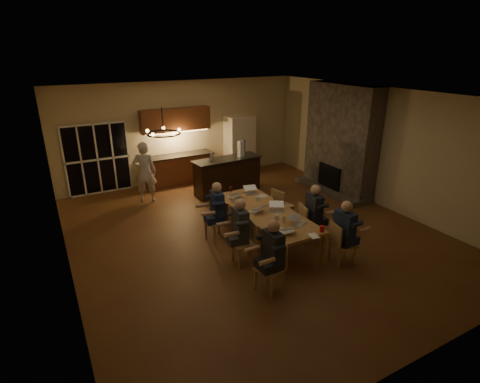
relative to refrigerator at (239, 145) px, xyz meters
name	(u,v)px	position (x,y,z in m)	size (l,w,h in m)	color
floor	(252,232)	(-1.90, -4.15, -1.00)	(9.00, 9.00, 0.00)	brown
back_wall	(182,132)	(-1.90, 0.37, 0.60)	(8.00, 0.04, 3.20)	#CBB28F
left_wall	(57,202)	(-5.92, -4.15, 0.60)	(0.04, 9.00, 3.20)	#CBB28F
right_wall	(380,147)	(2.12, -4.15, 0.60)	(0.04, 9.00, 3.20)	#CBB28F
ceiling	(254,95)	(-1.90, -4.15, 2.22)	(8.00, 9.00, 0.04)	white
french_doors	(98,159)	(-4.60, 0.32, 0.05)	(1.86, 0.08, 2.10)	black
fireplace	(341,140)	(1.80, -2.95, 0.60)	(0.58, 2.50, 3.20)	#60544B
kitchenette	(178,147)	(-2.20, 0.05, 0.20)	(2.24, 0.68, 2.40)	brown
refrigerator	(239,145)	(0.00, 0.00, 0.00)	(0.90, 0.68, 2.00)	beige
dining_table	(266,226)	(-1.85, -4.65, -0.62)	(1.10, 2.94, 0.75)	#C7824F
bar_island	(227,176)	(-1.23, -1.50, -0.46)	(2.08, 0.68, 1.08)	black
chair_left_near	(270,268)	(-2.76, -6.23, -0.55)	(0.44, 0.44, 0.89)	tan
chair_left_mid	(244,243)	(-2.72, -5.22, -0.55)	(0.44, 0.44, 0.89)	tan
chair_left_far	(216,221)	(-2.77, -4.01, -0.55)	(0.44, 0.44, 0.89)	tan
chair_right_near	(343,243)	(-0.96, -6.18, -0.55)	(0.44, 0.44, 0.89)	tan
chair_right_mid	(310,223)	(-0.95, -5.12, -0.55)	(0.44, 0.44, 0.89)	tan
chair_right_far	(283,205)	(-0.92, -3.98, -0.55)	(0.44, 0.44, 0.89)	tan
person_left_near	(273,255)	(-2.71, -6.23, -0.31)	(0.60, 0.60, 1.38)	#22252B
person_right_near	(344,233)	(-0.99, -6.20, -0.31)	(0.60, 0.60, 1.38)	#1C2646
person_left_mid	(240,230)	(-2.75, -5.11, -0.31)	(0.60, 0.60, 1.38)	#35393F
person_right_mid	(314,214)	(-0.94, -5.19, -0.31)	(0.60, 0.60, 1.38)	#22252B
person_left_far	(217,211)	(-2.75, -4.02, -0.31)	(0.60, 0.60, 1.38)	#1C2646
standing_person	(145,172)	(-3.56, -0.99, -0.13)	(0.64, 0.42, 1.74)	beige
chandelier	(164,133)	(-4.09, -4.78, 1.75)	(0.60, 0.60, 0.03)	black
laptop_a	(286,227)	(-2.05, -5.69, -0.14)	(0.32, 0.28, 0.23)	silver
laptop_b	(299,219)	(-1.61, -5.53, -0.14)	(0.32, 0.28, 0.23)	silver
laptop_c	(256,207)	(-2.05, -4.56, -0.14)	(0.32, 0.28, 0.23)	silver
laptop_d	(277,206)	(-1.65, -4.77, -0.14)	(0.32, 0.28, 0.23)	silver
laptop_e	(234,193)	(-2.09, -3.57, -0.14)	(0.32, 0.28, 0.23)	silver
laptop_f	(251,190)	(-1.62, -3.59, -0.14)	(0.32, 0.28, 0.23)	silver
mug_front	(277,217)	(-1.88, -5.12, -0.20)	(0.09, 0.09, 0.10)	silver
mug_mid	(257,198)	(-1.70, -4.03, -0.20)	(0.09, 0.09, 0.10)	silver
mug_back	(233,200)	(-2.25, -3.86, -0.20)	(0.08, 0.08, 0.10)	silver
redcup_near	(322,229)	(-1.41, -6.02, -0.19)	(0.09, 0.09, 0.12)	#B70C0D
redcup_mid	(242,207)	(-2.28, -4.31, -0.19)	(0.09, 0.09, 0.12)	#B70C0D
can_silver	(284,220)	(-1.83, -5.32, -0.19)	(0.06, 0.06, 0.12)	#B2B2B7
can_cola	(231,189)	(-1.97, -3.18, -0.19)	(0.07, 0.07, 0.12)	#3F0F0C
can_right	(274,201)	(-1.46, -4.38, -0.19)	(0.06, 0.06, 0.12)	#B2B2B7
plate_near	(296,216)	(-1.46, -5.21, -0.24)	(0.23, 0.23, 0.02)	silver
plate_left	(278,230)	(-2.14, -5.57, -0.24)	(0.26, 0.26, 0.02)	silver
plate_far	(263,196)	(-1.46, -3.89, -0.24)	(0.23, 0.23, 0.02)	silver
notepad	(314,236)	(-1.68, -6.10, -0.24)	(0.16, 0.23, 0.01)	white
bar_bottle	(212,156)	(-1.72, -1.48, 0.20)	(0.08, 0.08, 0.24)	#99999E
bar_blender	(241,149)	(-0.78, -1.52, 0.32)	(0.15, 0.15, 0.48)	silver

